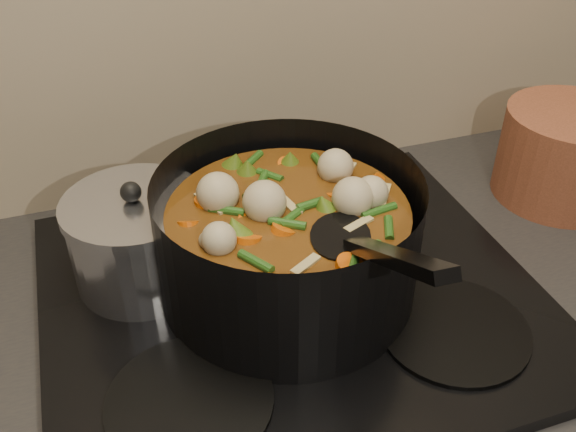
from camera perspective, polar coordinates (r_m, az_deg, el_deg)
name	(u,v)px	position (r m, az deg, el deg)	size (l,w,h in m)	color
stovetop	(292,296)	(0.84, 0.32, -7.10)	(0.62, 0.54, 0.03)	black
stockpot	(288,241)	(0.79, 0.04, -2.26)	(0.39, 0.47, 0.24)	black
saucepan	(139,240)	(0.83, -13.11, -2.05)	(0.18, 0.18, 0.15)	silver
terracotta_crock	(566,154)	(1.10, 23.44, 5.05)	(0.20, 0.20, 0.14)	brown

